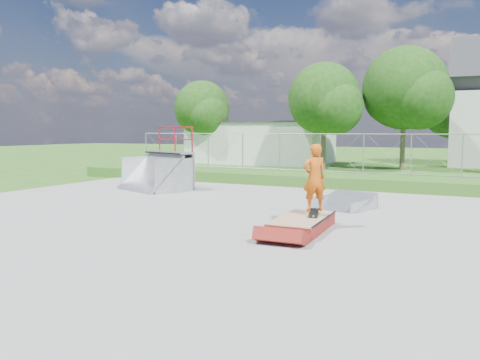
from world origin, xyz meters
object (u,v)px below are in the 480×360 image
object	(u,v)px
quarter_pipe	(154,159)
skater	(314,180)
grind_box	(302,224)
flat_bank_ramp	(344,202)

from	to	relation	value
quarter_pipe	skater	xyz separation A→B (m)	(8.11, -4.46, -0.08)
grind_box	skater	xyz separation A→B (m)	(0.17, 0.37, 1.04)
quarter_pipe	flat_bank_ramp	distance (m)	8.23
flat_bank_ramp	quarter_pipe	bearing A→B (deg)	-170.43
quarter_pipe	flat_bank_ramp	world-z (taller)	quarter_pipe
grind_box	skater	distance (m)	1.12
grind_box	quarter_pipe	bearing A→B (deg)	146.84
quarter_pipe	grind_box	bearing A→B (deg)	-9.76
skater	quarter_pipe	bearing A→B (deg)	-69.97
grind_box	skater	bearing A→B (deg)	62.97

